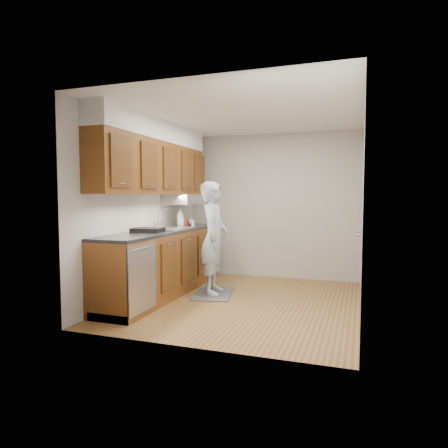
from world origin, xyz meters
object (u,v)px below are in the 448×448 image
at_px(soap_bottle_b, 183,221).
at_px(soda_can, 186,223).
at_px(steel_can, 193,224).
at_px(dish_rack, 148,230).
at_px(soap_bottle_a, 180,217).
at_px(soap_bottle_c, 191,221).
at_px(person, 214,230).

height_order(soap_bottle_b, soda_can, soap_bottle_b).
distance_m(steel_can, dish_rack, 1.00).
relative_size(soap_bottle_a, soap_bottle_c, 2.05).
relative_size(person, dish_rack, 4.76).
xyz_separation_m(steel_can, dish_rack, (-0.24, -0.97, -0.03)).
xyz_separation_m(soap_bottle_a, soda_can, (0.10, -0.01, -0.09)).
xyz_separation_m(person, steel_can, (-0.46, 0.31, 0.07)).
relative_size(soda_can, dish_rack, 0.31).
bearing_deg(soda_can, steel_can, -32.62).
height_order(soap_bottle_a, soap_bottle_c, soap_bottle_a).
height_order(soap_bottle_b, dish_rack, soap_bottle_b).
bearing_deg(person, steel_can, 45.25).
distance_m(person, dish_rack, 0.97).
distance_m(soap_bottle_c, dish_rack, 1.44).
xyz_separation_m(soap_bottle_a, soap_bottle_b, (0.04, 0.01, -0.06)).
bearing_deg(soap_bottle_b, soap_bottle_a, -171.86).
height_order(soda_can, steel_can, soda_can).
bearing_deg(dish_rack, person, 35.69).
bearing_deg(soap_bottle_c, person, -47.59).
bearing_deg(steel_can, soap_bottle_b, 150.26).
distance_m(soap_bottle_b, steel_can, 0.27).
xyz_separation_m(soap_bottle_b, steel_can, (0.23, -0.13, -0.03)).
distance_m(soap_bottle_a, soap_bottle_c, 0.35).
distance_m(soda_can, dish_rack, 1.09).
height_order(soap_bottle_a, soda_can, soap_bottle_a).
height_order(soap_bottle_a, soap_bottle_b, soap_bottle_a).
relative_size(person, soap_bottle_a, 6.02).
xyz_separation_m(person, soap_bottle_c, (-0.71, 0.77, 0.08)).
distance_m(person, soap_bottle_b, 0.83).
bearing_deg(soap_bottle_c, steel_can, -61.81).
bearing_deg(dish_rack, steel_can, 68.13).
height_order(person, soap_bottle_a, person).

